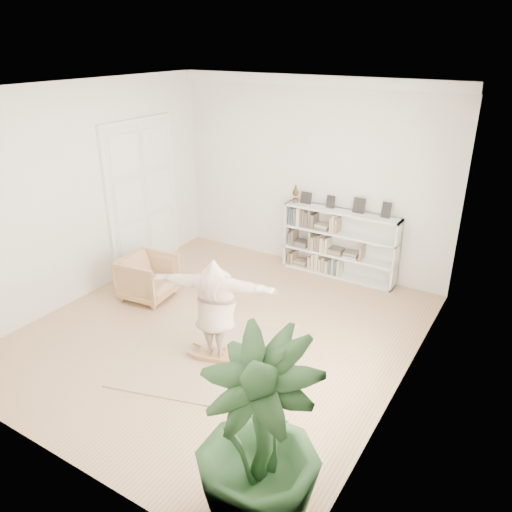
{
  "coord_description": "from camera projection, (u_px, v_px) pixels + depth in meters",
  "views": [
    {
      "loc": [
        3.93,
        -5.37,
        4.2
      ],
      "look_at": [
        0.39,
        0.4,
        1.22
      ],
      "focal_mm": 35.0,
      "sensor_mm": 36.0,
      "label": 1
    }
  ],
  "objects": [
    {
      "name": "floor",
      "position": [
        221.0,
        331.0,
        7.76
      ],
      "size": [
        6.0,
        6.0,
        0.0
      ],
      "primitive_type": "plane",
      "color": "#9A734F",
      "rests_on": "ground"
    },
    {
      "name": "room_shell",
      "position": [
        313.0,
        80.0,
        8.64
      ],
      "size": [
        6.0,
        6.0,
        6.0
      ],
      "color": "silver",
      "rests_on": "floor"
    },
    {
      "name": "doors",
      "position": [
        142.0,
        197.0,
        9.5
      ],
      "size": [
        0.09,
        1.78,
        2.92
      ],
      "color": "white",
      "rests_on": "floor"
    },
    {
      "name": "bookshelf",
      "position": [
        339.0,
        244.0,
        9.35
      ],
      "size": [
        2.2,
        0.35,
        1.64
      ],
      "color": "silver",
      "rests_on": "floor"
    },
    {
      "name": "armchair",
      "position": [
        148.0,
        277.0,
        8.63
      ],
      "size": [
        0.94,
        0.92,
        0.77
      ],
      "primitive_type": "imported",
      "rotation": [
        0.0,
        0.0,
        1.69
      ],
      "color": "tan",
      "rests_on": "floor"
    },
    {
      "name": "rug",
      "position": [
        217.0,
        358.0,
        7.11
      ],
      "size": [
        2.96,
        2.62,
        0.02
      ],
      "primitive_type": "cube",
      "rotation": [
        0.0,
        0.0,
        0.29
      ],
      "color": "tan",
      "rests_on": "floor"
    },
    {
      "name": "rocker_board",
      "position": [
        217.0,
        354.0,
        7.08
      ],
      "size": [
        0.62,
        0.47,
        0.12
      ],
      "rotation": [
        0.0,
        0.0,
        0.29
      ],
      "color": "brown",
      "rests_on": "rug"
    },
    {
      "name": "person",
      "position": [
        215.0,
        305.0,
        6.76
      ],
      "size": [
        1.85,
        0.97,
        1.45
      ],
      "primitive_type": "imported",
      "rotation": [
        0.0,
        0.0,
        3.43
      ],
      "color": "#BEA38F",
      "rests_on": "rocker_board"
    },
    {
      "name": "houseplant",
      "position": [
        258.0,
        440.0,
        4.3
      ],
      "size": [
        1.36,
        1.36,
        2.02
      ],
      "primitive_type": "imported",
      "rotation": [
        0.0,
        0.0,
        -0.24
      ],
      "color": "#254924",
      "rests_on": "floor"
    }
  ]
}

